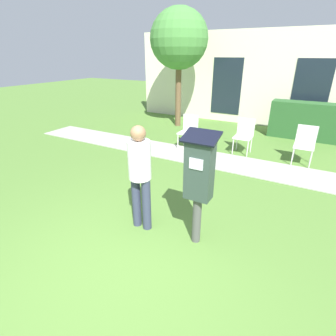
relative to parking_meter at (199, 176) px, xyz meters
The scene contains 10 objects.
ground_plane 1.54m from the parking_meter, 117.01° to the right, with size 40.00×40.00×0.00m, color #517A33.
sidewalk 3.23m from the parking_meter, 99.81° to the left, with size 12.00×1.10×0.02m.
building_facade 7.26m from the parking_meter, 94.14° to the left, with size 10.00×0.26×3.20m.
parking_meter is the anchor object (origin of this frame).
person_standing 0.86m from the parking_meter, behind, with size 0.32×0.32×1.58m.
outdoor_chair_left 4.06m from the parking_meter, 116.65° to the left, with size 0.44×0.44×0.90m.
outdoor_chair_middle 3.99m from the parking_meter, 95.38° to the left, with size 0.44×0.44×0.90m.
outdoor_chair_right 4.07m from the parking_meter, 74.72° to the left, with size 0.44×0.44×0.90m.
hedge_row 6.22m from the parking_meter, 80.17° to the left, with size 2.28×0.60×1.10m.
tree 6.72m from the parking_meter, 119.52° to the left, with size 1.90×1.90×3.82m.
Camera 1 is at (1.64, -1.78, 2.44)m, focal length 28.00 mm.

